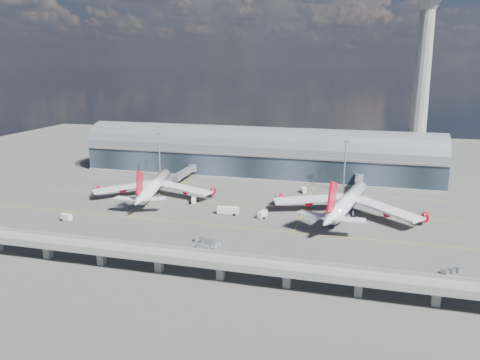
% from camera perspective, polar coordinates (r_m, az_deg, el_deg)
% --- Properties ---
extents(ground, '(500.00, 500.00, 0.00)m').
position_cam_1_polar(ground, '(197.39, -3.11, -4.47)').
color(ground, '#474744').
rests_on(ground, ground).
extents(taxi_lines, '(200.00, 80.12, 0.01)m').
position_cam_1_polar(taxi_lines, '(217.48, -1.28, -2.68)').
color(taxi_lines, gold).
rests_on(taxi_lines, ground).
extents(terminal, '(200.00, 30.00, 28.00)m').
position_cam_1_polar(terminal, '(267.25, 2.10, 3.00)').
color(terminal, '#1C262E').
rests_on(terminal, ground).
extents(control_tower, '(19.00, 19.00, 103.00)m').
position_cam_1_polar(control_tower, '(261.95, 21.22, 10.73)').
color(control_tower, gray).
rests_on(control_tower, ground).
extents(guideway, '(220.00, 8.50, 7.20)m').
position_cam_1_polar(guideway, '(147.75, -9.90, -9.05)').
color(guideway, gray).
rests_on(guideway, ground).
extents(floodlight_mast_left, '(3.00, 0.70, 25.70)m').
position_cam_1_polar(floodlight_mast_left, '(261.54, -9.81, 3.07)').
color(floodlight_mast_left, gray).
rests_on(floodlight_mast_left, ground).
extents(floodlight_mast_right, '(3.00, 0.70, 25.70)m').
position_cam_1_polar(floodlight_mast_right, '(237.80, 12.64, 1.83)').
color(floodlight_mast_right, gray).
rests_on(floodlight_mast_right, ground).
extents(airliner_left, '(59.43, 62.58, 19.18)m').
position_cam_1_polar(airliner_left, '(226.83, -10.50, -0.77)').
color(airliner_left, white).
rests_on(airliner_left, ground).
extents(airliner_right, '(64.97, 67.99, 21.66)m').
position_cam_1_polar(airliner_right, '(201.86, 12.90, -2.72)').
color(airliner_right, white).
rests_on(airliner_right, ground).
extents(jet_bridge_left, '(4.40, 28.00, 7.25)m').
position_cam_1_polar(jet_bridge_left, '(255.36, -6.65, 0.97)').
color(jet_bridge_left, gray).
rests_on(jet_bridge_left, ground).
extents(jet_bridge_right, '(4.40, 32.00, 7.25)m').
position_cam_1_polar(jet_bridge_right, '(235.82, 14.22, -0.48)').
color(jet_bridge_right, gray).
rests_on(jet_bridge_right, ground).
extents(service_truck_0, '(4.08, 6.54, 2.58)m').
position_cam_1_polar(service_truck_0, '(216.84, -5.65, -2.44)').
color(service_truck_0, silver).
rests_on(service_truck_0, ground).
extents(service_truck_1, '(4.95, 2.91, 2.71)m').
position_cam_1_polar(service_truck_1, '(204.76, -20.44, -4.28)').
color(service_truck_1, silver).
rests_on(service_truck_1, ground).
extents(service_truck_2, '(9.31, 3.41, 3.31)m').
position_cam_1_polar(service_truck_2, '(199.45, -1.46, -3.74)').
color(service_truck_2, silver).
rests_on(service_truck_2, ground).
extents(service_truck_3, '(3.42, 5.98, 2.72)m').
position_cam_1_polar(service_truck_3, '(195.76, 2.74, -4.20)').
color(service_truck_3, silver).
rests_on(service_truck_3, ground).
extents(service_truck_4, '(3.34, 4.97, 2.64)m').
position_cam_1_polar(service_truck_4, '(234.17, 7.83, -1.25)').
color(service_truck_4, silver).
rests_on(service_truck_4, ground).
extents(service_truck_5, '(5.47, 7.14, 3.25)m').
position_cam_1_polar(service_truck_5, '(241.28, -11.20, -0.85)').
color(service_truck_5, silver).
rests_on(service_truck_5, ground).
extents(cargo_train_0, '(7.24, 2.72, 1.58)m').
position_cam_1_polar(cargo_train_0, '(165.06, -4.09, -8.00)').
color(cargo_train_0, gray).
rests_on(cargo_train_0, ground).
extents(cargo_train_1, '(11.03, 4.67, 1.83)m').
position_cam_1_polar(cargo_train_1, '(168.61, -3.97, -7.46)').
color(cargo_train_1, gray).
rests_on(cargo_train_1, ground).
extents(cargo_train_2, '(6.47, 4.88, 1.52)m').
position_cam_1_polar(cargo_train_2, '(160.10, 24.38, -10.04)').
color(cargo_train_2, gray).
rests_on(cargo_train_2, ground).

